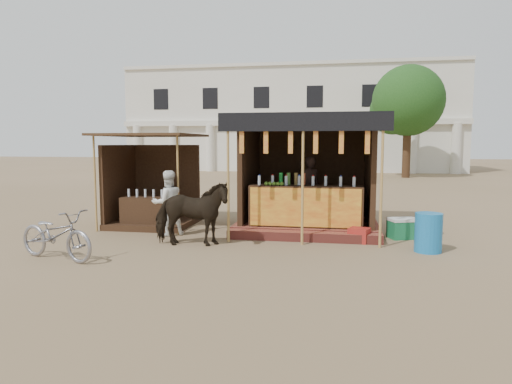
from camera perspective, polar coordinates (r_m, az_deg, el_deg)
The scene contains 11 objects.
ground at distance 8.42m, azimuth -1.92°, elevation -8.60°, with size 120.00×120.00×0.00m, color #846B4C.
main_stall at distance 11.40m, azimuth 6.50°, elevation 0.44°, with size 3.60×3.61×2.78m.
secondary_stall at distance 12.28m, azimuth -13.34°, elevation -0.09°, with size 2.40×2.40×2.38m.
cow at distance 9.58m, azimuth -8.10°, elevation -2.70°, with size 0.74×1.62×1.37m, color black.
motorbike at distance 9.18m, azimuth -23.71°, elevation -4.89°, with size 0.62×1.79×0.94m, color gray.
bystander at distance 10.78m, azimuth -10.96°, elevation -1.37°, with size 0.74×0.57×1.52m, color white.
blue_barrel at distance 9.64m, azimuth 20.74°, elevation -4.76°, with size 0.52×0.52×0.78m, color #176CAE.
red_crate at distance 10.18m, azimuth 12.77°, elevation -5.29°, with size 0.41×0.39×0.31m, color maroon.
cooler at distance 10.84m, azimuth 17.93°, elevation -4.33°, with size 0.75×0.63×0.46m.
background_building at distance 38.14m, azimuth 4.54°, elevation 8.82°, with size 26.00×7.45×8.18m.
tree at distance 30.50m, azimuth 18.08°, elevation 10.47°, with size 4.50×4.40×7.00m.
Camera 1 is at (1.70, -7.97, 2.13)m, focal length 32.00 mm.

